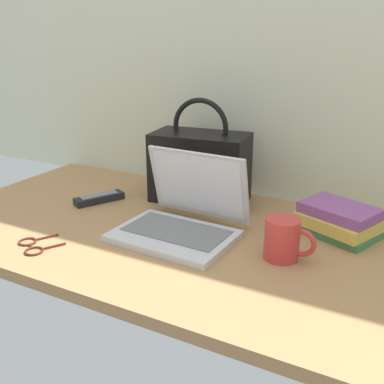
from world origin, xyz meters
The scene contains 7 objects.
desk centered at (0.00, 0.00, 0.01)m, with size 1.60×0.76×0.03m.
laptop centered at (-0.05, -0.01, 0.08)m, with size 0.32×0.28×0.21m.
coffee_mug centered at (0.23, -0.02, 0.08)m, with size 0.13×0.08×0.10m.
remote_control_far centered at (-0.41, 0.07, 0.04)m, with size 0.11×0.16×0.02m.
eyeglasses centered at (-0.35, -0.27, 0.03)m, with size 0.13×0.13×0.01m.
handbag centered at (-0.13, 0.24, 0.15)m, with size 0.32×0.19×0.33m.
book_stack centered at (0.32, 0.19, 0.07)m, with size 0.24×0.21×0.08m.
Camera 1 is at (0.52, -1.01, 0.55)m, focal length 43.13 mm.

